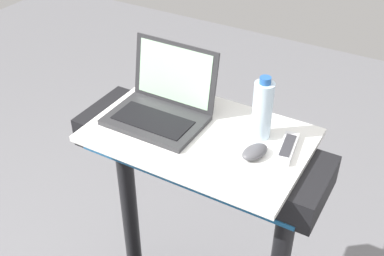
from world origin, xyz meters
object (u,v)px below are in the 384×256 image
laptop (162,105)px  tv_remote (287,148)px  computer_mouse (255,152)px  water_bottle (262,110)px

laptop → tv_remote: bearing=3.6°
laptop → computer_mouse: 0.38m
laptop → water_bottle: laptop is taller
computer_mouse → water_bottle: (-0.03, 0.11, 0.09)m
laptop → water_bottle: size_ratio=1.48×
laptop → tv_remote: (0.45, 0.03, -0.04)m
computer_mouse → water_bottle: size_ratio=0.45×
computer_mouse → tv_remote: computer_mouse is taller
laptop → water_bottle: 0.36m
computer_mouse → water_bottle: bearing=121.9°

